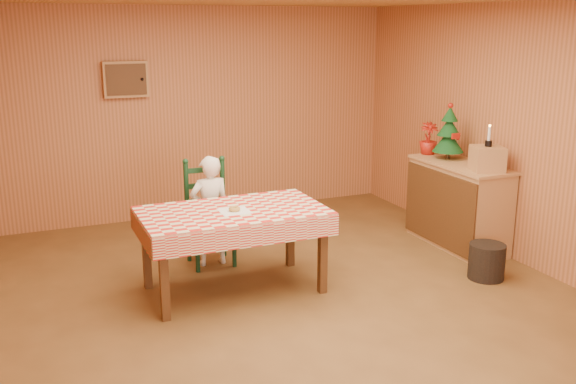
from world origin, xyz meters
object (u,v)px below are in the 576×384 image
object	(u,v)px
ladder_chair	(209,215)
storage_bin	(487,261)
crate	(487,159)
dining_table	(233,219)
seated_child	(210,211)
christmas_tree	(449,134)
shelf_unit	(458,205)

from	to	relation	value
ladder_chair	storage_bin	size ratio (longest dim) A/B	3.14
ladder_chair	crate	bearing A→B (deg)	-19.98
dining_table	seated_child	world-z (taller)	seated_child
crate	seated_child	bearing A→B (deg)	161.11
ladder_chair	christmas_tree	world-z (taller)	christmas_tree
ladder_chair	crate	xyz separation A→B (m)	(2.66, -0.97, 0.55)
seated_child	christmas_tree	distance (m)	2.75
crate	dining_table	bearing A→B (deg)	176.10
ladder_chair	storage_bin	world-z (taller)	ladder_chair
shelf_unit	crate	distance (m)	0.71
dining_table	storage_bin	size ratio (longest dim) A/B	4.81
dining_table	storage_bin	world-z (taller)	dining_table
ladder_chair	christmas_tree	bearing A→B (deg)	-6.83
ladder_chair	shelf_unit	distance (m)	2.72
shelf_unit	seated_child	bearing A→B (deg)	169.09
christmas_tree	crate	bearing A→B (deg)	-90.00
dining_table	shelf_unit	world-z (taller)	shelf_unit
dining_table	christmas_tree	size ratio (longest dim) A/B	2.67
ladder_chair	shelf_unit	world-z (taller)	ladder_chair
seated_child	shelf_unit	distance (m)	2.71
seated_child	christmas_tree	xyz separation A→B (m)	(2.66, -0.26, 0.65)
ladder_chair	seated_child	bearing A→B (deg)	-90.00
seated_child	storage_bin	bearing A→B (deg)	148.56
shelf_unit	christmas_tree	bearing A→B (deg)	88.02
ladder_chair	storage_bin	distance (m)	2.77
crate	storage_bin	world-z (taller)	crate
dining_table	ladder_chair	size ratio (longest dim) A/B	1.53
dining_table	ladder_chair	bearing A→B (deg)	90.00
ladder_chair	shelf_unit	xyz separation A→B (m)	(2.66, -0.57, -0.04)
crate	storage_bin	bearing A→B (deg)	-124.19
shelf_unit	storage_bin	xyz separation A→B (m)	(-0.34, -0.91, -0.29)
crate	shelf_unit	bearing A→B (deg)	91.23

